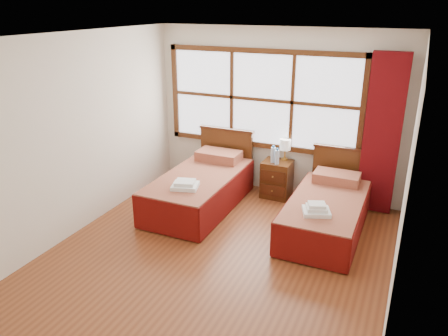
% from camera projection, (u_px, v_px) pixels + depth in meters
% --- Properties ---
extents(floor, '(4.50, 4.50, 0.00)m').
position_uv_depth(floor, '(217.00, 256.00, 5.38)').
color(floor, brown).
rests_on(floor, ground).
extents(ceiling, '(4.50, 4.50, 0.00)m').
position_uv_depth(ceiling, '(215.00, 36.00, 4.45)').
color(ceiling, white).
rests_on(ceiling, wall_back).
extents(wall_back, '(4.00, 0.00, 4.00)m').
position_uv_depth(wall_back, '(277.00, 113.00, 6.84)').
color(wall_back, silver).
rests_on(wall_back, floor).
extents(wall_left, '(0.00, 4.50, 4.50)m').
position_uv_depth(wall_left, '(77.00, 136.00, 5.68)').
color(wall_left, silver).
rests_on(wall_left, floor).
extents(wall_right, '(0.00, 4.50, 4.50)m').
position_uv_depth(wall_right, '(406.00, 185.00, 4.15)').
color(wall_right, silver).
rests_on(wall_right, floor).
extents(window, '(3.16, 0.06, 1.56)m').
position_uv_depth(window, '(261.00, 99.00, 6.83)').
color(window, white).
rests_on(window, wall_back).
extents(curtain, '(0.50, 0.16, 2.30)m').
position_uv_depth(curtain, '(382.00, 135.00, 6.15)').
color(curtain, '#60090D').
rests_on(curtain, wall_back).
extents(bed_left, '(1.02, 2.04, 0.99)m').
position_uv_depth(bed_left, '(201.00, 187.00, 6.61)').
color(bed_left, '#411D0D').
rests_on(bed_left, floor).
extents(bed_right, '(0.95, 1.97, 0.91)m').
position_uv_depth(bed_right, '(327.00, 212.00, 5.89)').
color(bed_right, '#411D0D').
rests_on(bed_right, floor).
extents(nightstand, '(0.44, 0.44, 0.59)m').
position_uv_depth(nightstand, '(277.00, 179.00, 6.93)').
color(nightstand, '#4C2710').
rests_on(nightstand, floor).
extents(towels_left, '(0.42, 0.39, 0.10)m').
position_uv_depth(towels_left, '(185.00, 185.00, 6.01)').
color(towels_left, white).
rests_on(towels_left, bed_left).
extents(towels_right, '(0.41, 0.38, 0.14)m').
position_uv_depth(towels_right, '(316.00, 209.00, 5.36)').
color(towels_right, white).
rests_on(towels_right, bed_right).
extents(lamp, '(0.17, 0.17, 0.34)m').
position_uv_depth(lamp, '(285.00, 145.00, 6.83)').
color(lamp, gold).
rests_on(lamp, nightstand).
extents(bottle_near, '(0.07, 0.07, 0.28)m').
position_uv_depth(bottle_near, '(273.00, 155.00, 6.75)').
color(bottle_near, '#A7BFD7').
rests_on(bottle_near, nightstand).
extents(bottle_far, '(0.07, 0.07, 0.25)m').
position_uv_depth(bottle_far, '(277.00, 157.00, 6.68)').
color(bottle_far, '#A7BFD7').
rests_on(bottle_far, nightstand).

